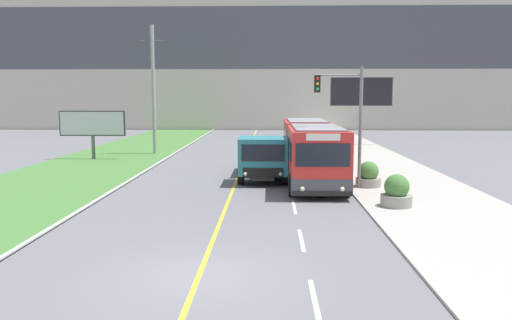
% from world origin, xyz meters
% --- Properties ---
extents(ground_plane, '(300.00, 300.00, 0.00)m').
position_xyz_m(ground_plane, '(0.00, 0.00, 0.00)').
color(ground_plane, slate).
extents(lane_marking_centre, '(2.88, 140.00, 0.01)m').
position_xyz_m(lane_marking_centre, '(0.32, 1.45, 0.00)').
color(lane_marking_centre, gold).
rests_on(lane_marking_centre, ground_plane).
extents(apartment_block_background, '(80.00, 8.04, 22.56)m').
position_xyz_m(apartment_block_background, '(0.00, 57.45, 11.28)').
color(apartment_block_background, beige).
rests_on(apartment_block_background, ground_plane).
extents(city_bus, '(2.71, 12.53, 3.01)m').
position_xyz_m(city_bus, '(3.96, 14.92, 1.53)').
color(city_bus, red).
rests_on(city_bus, ground_plane).
extents(dump_truck, '(2.55, 6.72, 2.35)m').
position_xyz_m(dump_truck, '(1.43, 14.09, 1.21)').
color(dump_truck, black).
rests_on(dump_truck, ground_plane).
extents(utility_pole_far, '(1.80, 0.28, 9.72)m').
position_xyz_m(utility_pole_far, '(-7.09, 26.10, 4.91)').
color(utility_pole_far, '#9E9E99').
rests_on(utility_pole_far, ground_plane).
extents(traffic_light_mast, '(2.28, 0.32, 5.80)m').
position_xyz_m(traffic_light_mast, '(5.37, 11.76, 3.70)').
color(traffic_light_mast, slate).
rests_on(traffic_light_mast, ground_plane).
extents(billboard_large, '(5.49, 0.24, 6.08)m').
position_xyz_m(billboard_large, '(9.90, 33.16, 4.62)').
color(billboard_large, '#59595B').
rests_on(billboard_large, ground_plane).
extents(billboard_small, '(4.61, 0.24, 3.42)m').
position_xyz_m(billboard_small, '(-10.65, 22.65, 2.45)').
color(billboard_small, '#59595B').
rests_on(billboard_small, ground_plane).
extents(planter_round_near, '(1.23, 1.23, 1.29)m').
position_xyz_m(planter_round_near, '(6.80, 7.74, 0.64)').
color(planter_round_near, gray).
rests_on(planter_round_near, sidewalk_right).
extents(planter_round_second, '(1.22, 1.22, 1.23)m').
position_xyz_m(planter_round_second, '(6.54, 12.12, 0.61)').
color(planter_round_second, gray).
rests_on(planter_round_second, sidewalk_right).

